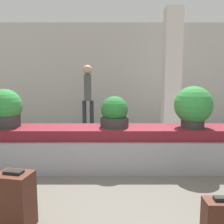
{
  "coord_description": "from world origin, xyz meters",
  "views": [
    {
      "loc": [
        0.0,
        -2.37,
        1.5
      ],
      "look_at": [
        0.0,
        1.68,
        0.94
      ],
      "focal_mm": 40.0,
      "sensor_mm": 36.0,
      "label": 1
    }
  ],
  "objects_px": {
    "potted_plant_1": "(5,109)",
    "traveler_0": "(88,92)",
    "pillar": "(172,73)",
    "potted_plant_0": "(114,113)",
    "potted_plant_2": "(193,107)",
    "suitcase_2": "(15,200)"
  },
  "relations": [
    {
      "from": "pillar",
      "to": "traveler_0",
      "type": "height_order",
      "value": "pillar"
    },
    {
      "from": "traveler_0",
      "to": "potted_plant_0",
      "type": "bearing_deg",
      "value": 12.57
    },
    {
      "from": "potted_plant_0",
      "to": "potted_plant_2",
      "type": "bearing_deg",
      "value": -2.72
    },
    {
      "from": "pillar",
      "to": "potted_plant_2",
      "type": "height_order",
      "value": "pillar"
    },
    {
      "from": "potted_plant_1",
      "to": "traveler_0",
      "type": "height_order",
      "value": "traveler_0"
    },
    {
      "from": "potted_plant_0",
      "to": "traveler_0",
      "type": "distance_m",
      "value": 2.77
    },
    {
      "from": "traveler_0",
      "to": "potted_plant_1",
      "type": "bearing_deg",
      "value": -24.51
    },
    {
      "from": "pillar",
      "to": "potted_plant_2",
      "type": "relative_size",
      "value": 4.73
    },
    {
      "from": "pillar",
      "to": "potted_plant_0",
      "type": "relative_size",
      "value": 6.27
    },
    {
      "from": "suitcase_2",
      "to": "potted_plant_1",
      "type": "xyz_separation_m",
      "value": [
        -0.8,
        1.74,
        0.7
      ]
    },
    {
      "from": "potted_plant_0",
      "to": "potted_plant_1",
      "type": "bearing_deg",
      "value": -179.96
    },
    {
      "from": "potted_plant_2",
      "to": "traveler_0",
      "type": "bearing_deg",
      "value": 125.84
    },
    {
      "from": "pillar",
      "to": "potted_plant_0",
      "type": "xyz_separation_m",
      "value": [
        -1.47,
        -2.29,
        -0.69
      ]
    },
    {
      "from": "pillar",
      "to": "potted_plant_1",
      "type": "bearing_deg",
      "value": -144.95
    },
    {
      "from": "suitcase_2",
      "to": "potted_plant_2",
      "type": "distance_m",
      "value": 2.93
    },
    {
      "from": "pillar",
      "to": "potted_plant_1",
      "type": "height_order",
      "value": "pillar"
    },
    {
      "from": "suitcase_2",
      "to": "potted_plant_2",
      "type": "xyz_separation_m",
      "value": [
        2.28,
        1.68,
        0.74
      ]
    },
    {
      "from": "traveler_0",
      "to": "suitcase_2",
      "type": "bearing_deg",
      "value": -6.01
    },
    {
      "from": "pillar",
      "to": "suitcase_2",
      "type": "xyz_separation_m",
      "value": [
        -2.47,
        -4.03,
        -1.31
      ]
    },
    {
      "from": "pillar",
      "to": "suitcase_2",
      "type": "relative_size",
      "value": 5.36
    },
    {
      "from": "potted_plant_0",
      "to": "potted_plant_2",
      "type": "distance_m",
      "value": 1.28
    },
    {
      "from": "potted_plant_1",
      "to": "potted_plant_0",
      "type": "bearing_deg",
      "value": 0.04
    }
  ]
}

